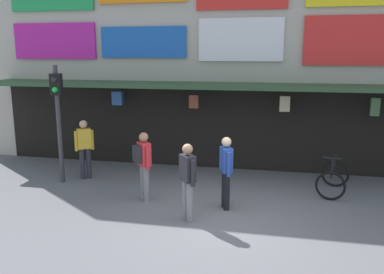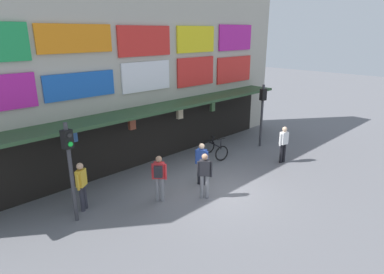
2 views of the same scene
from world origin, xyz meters
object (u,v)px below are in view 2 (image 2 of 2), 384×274
object	(u,v)px
pedestrian_in_blue	(284,142)
pedestrian_in_purple	(82,184)
traffic_light_near	(69,157)
traffic_light_far	(262,106)
pedestrian_in_green	(202,162)
pedestrian_in_black	(159,175)
pedestrian_in_red	(205,173)
bicycle_parked	(215,149)

from	to	relation	value
pedestrian_in_blue	pedestrian_in_purple	world-z (taller)	same
traffic_light_near	traffic_light_far	xyz separation A→B (m)	(10.04, 0.02, 0.00)
traffic_light_near	pedestrian_in_purple	bearing A→B (deg)	43.19
pedestrian_in_green	pedestrian_in_black	world-z (taller)	same
pedestrian_in_blue	pedestrian_in_green	bearing A→B (deg)	166.71
pedestrian_in_red	pedestrian_in_green	size ratio (longest dim) A/B	1.00
bicycle_parked	pedestrian_in_green	xyz separation A→B (m)	(-2.54, -1.57, 0.55)
traffic_light_far	pedestrian_in_black	distance (m)	7.53
pedestrian_in_red	pedestrian_in_blue	size ratio (longest dim) A/B	1.00
traffic_light_near	bicycle_parked	xyz separation A→B (m)	(7.19, 0.61, -1.75)
traffic_light_near	pedestrian_in_green	bearing A→B (deg)	-11.73
pedestrian_in_green	pedestrian_in_red	bearing A→B (deg)	-130.49
traffic_light_near	traffic_light_far	bearing A→B (deg)	0.11
bicycle_parked	pedestrian_in_black	xyz separation A→B (m)	(-4.54, -1.47, 0.59)
traffic_light_far	pedestrian_in_blue	xyz separation A→B (m)	(-1.14, -1.99, -1.19)
pedestrian_in_red	pedestrian_in_purple	world-z (taller)	same
traffic_light_far	pedestrian_in_red	distance (m)	6.47
traffic_light_far	pedestrian_in_red	bearing A→B (deg)	-163.45
traffic_light_near	pedestrian_in_red	distance (m)	4.49
bicycle_parked	pedestrian_in_green	size ratio (longest dim) A/B	0.77
traffic_light_near	pedestrian_in_black	distance (m)	3.02
pedestrian_in_blue	pedestrian_in_purple	size ratio (longest dim) A/B	1.00
bicycle_parked	pedestrian_in_blue	xyz separation A→B (m)	(1.71, -2.58, 0.55)
pedestrian_in_red	pedestrian_in_purple	size ratio (longest dim) A/B	1.00
pedestrian_in_blue	pedestrian_in_black	distance (m)	6.34
traffic_light_far	pedestrian_in_black	bearing A→B (deg)	-173.19
pedestrian_in_red	traffic_light_near	bearing A→B (deg)	155.51
traffic_light_far	pedestrian_in_red	size ratio (longest dim) A/B	1.90
bicycle_parked	pedestrian_in_black	bearing A→B (deg)	-162.05
bicycle_parked	pedestrian_in_red	size ratio (longest dim) A/B	0.77
bicycle_parked	pedestrian_in_purple	size ratio (longest dim) A/B	0.77
traffic_light_far	pedestrian_in_green	size ratio (longest dim) A/B	1.90
pedestrian_in_green	pedestrian_in_black	distance (m)	2.00
bicycle_parked	pedestrian_in_red	xyz separation A→B (m)	(-3.25, -2.40, 0.55)
traffic_light_near	pedestrian_in_green	distance (m)	4.89
traffic_light_far	pedestrian_in_black	xyz separation A→B (m)	(-7.39, -0.88, -1.16)
traffic_light_far	pedestrian_in_blue	size ratio (longest dim) A/B	1.90
traffic_light_near	pedestrian_in_green	world-z (taller)	traffic_light_near
bicycle_parked	pedestrian_in_blue	distance (m)	3.14
traffic_light_far	pedestrian_in_black	world-z (taller)	traffic_light_far
bicycle_parked	pedestrian_in_red	distance (m)	4.08
pedestrian_in_black	pedestrian_in_red	bearing A→B (deg)	-35.90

